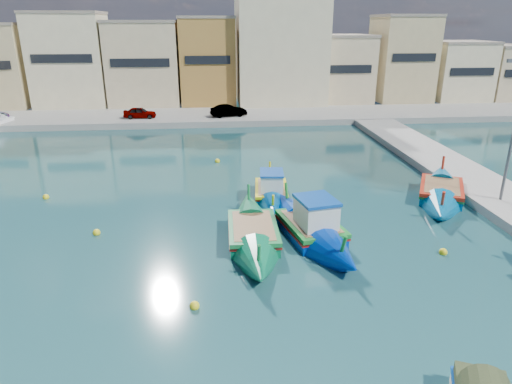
# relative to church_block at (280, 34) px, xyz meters

# --- Properties ---
(ground) EXTENTS (160.00, 160.00, 0.00)m
(ground) POSITION_rel_church_block_xyz_m (-10.00, -40.00, -8.41)
(ground) COLOR #143C3E
(ground) RESTS_ON ground
(north_quay) EXTENTS (80.00, 8.00, 0.60)m
(north_quay) POSITION_rel_church_block_xyz_m (-10.00, -8.00, -8.11)
(north_quay) COLOR gray
(north_quay) RESTS_ON ground
(north_townhouses) EXTENTS (83.20, 7.87, 10.19)m
(north_townhouses) POSITION_rel_church_block_xyz_m (-3.32, -0.64, -3.41)
(north_townhouses) COLOR #C6B189
(north_townhouses) RESTS_ON ground
(church_block) EXTENTS (10.00, 10.00, 19.10)m
(church_block) POSITION_rel_church_block_xyz_m (0.00, 0.00, 0.00)
(church_block) COLOR beige
(church_block) RESTS_ON ground
(parked_cars) EXTENTS (27.69, 2.64, 1.20)m
(parked_cars) POSITION_rel_church_block_xyz_m (-19.24, -9.50, -7.22)
(parked_cars) COLOR #4C1919
(parked_cars) RESTS_ON north_quay
(luzzu_turquoise_cabin) EXTENTS (2.55, 8.32, 2.63)m
(luzzu_turquoise_cabin) POSITION_rel_church_block_xyz_m (-4.84, -31.22, -8.09)
(luzzu_turquoise_cabin) COLOR #005198
(luzzu_turquoise_cabin) RESTS_ON ground
(luzzu_blue_cabin) EXTENTS (4.04, 9.43, 3.25)m
(luzzu_blue_cabin) POSITION_rel_church_block_xyz_m (-3.62, -36.60, -8.01)
(luzzu_blue_cabin) COLOR #0032AB
(luzzu_blue_cabin) RESTS_ON ground
(luzzu_cyan_mid) EXTENTS (6.24, 9.47, 2.80)m
(luzzu_cyan_mid) POSITION_rel_church_block_xyz_m (5.00, -32.23, -8.11)
(luzzu_cyan_mid) COLOR #006198
(luzzu_cyan_mid) RESTS_ON ground
(luzzu_blue_south) EXTENTS (2.39, 9.61, 2.76)m
(luzzu_blue_south) POSITION_rel_church_block_xyz_m (-6.40, -36.72, -8.12)
(luzzu_blue_south) COLOR #0A6E46
(luzzu_blue_south) RESTS_ON ground
(mooring_buoys) EXTENTS (20.16, 18.58, 0.36)m
(mooring_buoys) POSITION_rel_church_block_xyz_m (-8.97, -34.06, -8.33)
(mooring_buoys) COLOR yellow
(mooring_buoys) RESTS_ON ground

